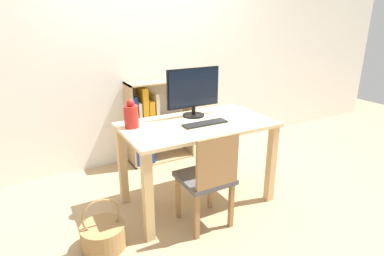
# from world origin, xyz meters

# --- Properties ---
(ground_plane) EXTENTS (10.00, 10.00, 0.00)m
(ground_plane) POSITION_xyz_m (0.00, 0.00, 0.00)
(ground_plane) COLOR tan
(wall_back) EXTENTS (8.00, 0.05, 2.60)m
(wall_back) POSITION_xyz_m (0.00, 1.21, 1.30)
(wall_back) COLOR silver
(wall_back) RESTS_ON ground_plane
(desk) EXTENTS (1.33, 0.74, 0.78)m
(desk) POSITION_xyz_m (0.00, 0.00, 0.63)
(desk) COLOR #D8BC8C
(desk) RESTS_ON ground_plane
(monitor) EXTENTS (0.53, 0.20, 0.45)m
(monitor) POSITION_xyz_m (0.07, 0.20, 1.03)
(monitor) COLOR black
(monitor) RESTS_ON desk
(keyboard) EXTENTS (0.41, 0.11, 0.02)m
(keyboard) POSITION_xyz_m (0.04, -0.06, 0.79)
(keyboard) COLOR black
(keyboard) RESTS_ON desk
(vase) EXTENTS (0.12, 0.12, 0.24)m
(vase) POSITION_xyz_m (-0.54, 0.16, 0.88)
(vase) COLOR #B2231E
(vase) RESTS_ON desk
(chair) EXTENTS (0.40, 0.40, 0.84)m
(chair) POSITION_xyz_m (-0.12, -0.38, 0.46)
(chair) COLOR #4C4C51
(chair) RESTS_ON ground_plane
(bookshelf) EXTENTS (0.77, 0.28, 0.97)m
(bookshelf) POSITION_xyz_m (-0.05, 1.04, 0.47)
(bookshelf) COLOR tan
(bookshelf) RESTS_ON ground_plane
(basket) EXTENTS (0.33, 0.33, 0.41)m
(basket) POSITION_xyz_m (-0.95, -0.23, 0.10)
(basket) COLOR #997547
(basket) RESTS_ON ground_plane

